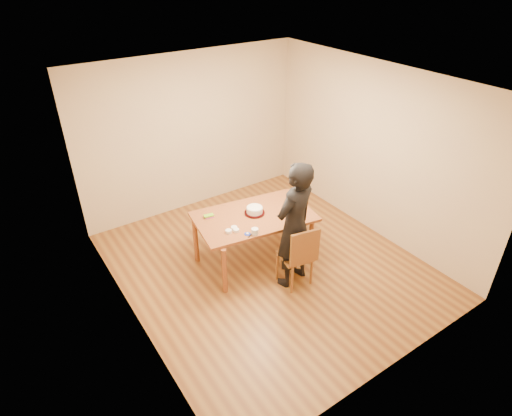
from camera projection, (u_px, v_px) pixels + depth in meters
room_shell at (255, 175)px, 5.92m from camera, size 4.00×4.50×2.70m
dining_table at (254, 217)px, 6.16m from camera, size 1.81×1.24×0.04m
dining_chair at (295, 256)px, 5.83m from camera, size 0.46×0.46×0.04m
cake_plate at (255, 213)px, 6.19m from camera, size 0.30×0.30×0.02m
cake at (255, 210)px, 6.16m from camera, size 0.23×0.23×0.07m
frosting_dome at (255, 207)px, 6.14m from camera, size 0.23×0.23×0.03m
frosting_tub at (255, 231)px, 5.73m from camera, size 0.09×0.09×0.08m
frosting_lid at (247, 234)px, 5.74m from camera, size 0.09×0.09×0.01m
frosting_dollop at (247, 233)px, 5.73m from camera, size 0.04×0.04×0.02m
ramekin_green at (236, 230)px, 5.79m from camera, size 0.08×0.08×0.04m
ramekin_yellow at (234, 228)px, 5.83m from camera, size 0.09×0.09×0.04m
ramekin_multi at (229, 231)px, 5.77m from camera, size 0.09×0.09×0.04m
candy_box_pink at (209, 217)px, 6.10m from camera, size 0.13×0.09×0.02m
candy_box_green at (209, 215)px, 6.09m from camera, size 0.15×0.10×0.02m
spatula at (251, 235)px, 5.73m from camera, size 0.14×0.08×0.01m
person at (294, 226)px, 5.62m from camera, size 0.75×0.58×1.83m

